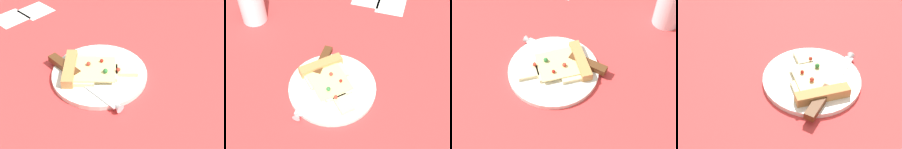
# 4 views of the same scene
# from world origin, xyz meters

# --- Properties ---
(ground_plane) EXTENTS (1.51, 1.51, 0.03)m
(ground_plane) POSITION_xyz_m (0.00, 0.00, -0.01)
(ground_plane) COLOR #D13838
(ground_plane) RESTS_ON ground
(plate) EXTENTS (0.23, 0.23, 0.01)m
(plate) POSITION_xyz_m (0.07, -0.01, 0.01)
(plate) COLOR white
(plate) RESTS_ON ground_plane
(pizza_slice) EXTENTS (0.18, 0.18, 0.02)m
(pizza_slice) POSITION_xyz_m (0.09, 0.01, 0.02)
(pizza_slice) COLOR beige
(pizza_slice) RESTS_ON plate
(knife) EXTENTS (0.24, 0.03, 0.02)m
(knife) POSITION_xyz_m (0.10, 0.04, 0.02)
(knife) COLOR silver
(knife) RESTS_ON plate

